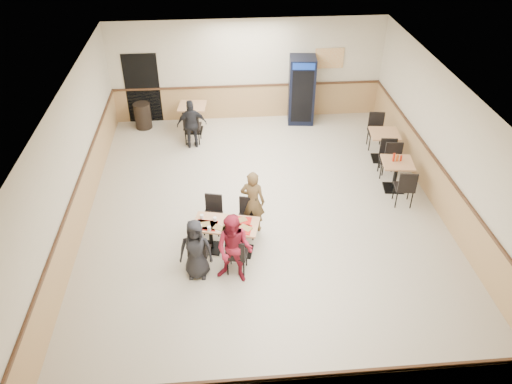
{
  "coord_description": "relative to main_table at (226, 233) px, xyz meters",
  "views": [
    {
      "loc": [
        -0.95,
        -9.0,
        6.91
      ],
      "look_at": [
        -0.22,
        -0.5,
        0.97
      ],
      "focal_mm": 35.0,
      "sensor_mm": 36.0,
      "label": 1
    }
  ],
  "objects": [
    {
      "name": "lone_diner",
      "position": [
        -0.77,
        4.43,
        0.23
      ],
      "size": [
        0.84,
        0.42,
        1.38
      ],
      "primitive_type": "imported",
      "rotation": [
        0.0,
        0.0,
        3.25
      ],
      "color": "black",
      "rests_on": "ground"
    },
    {
      "name": "tabletop_clutter",
      "position": [
        -0.06,
        -0.05,
        0.25
      ],
      "size": [
        1.17,
        0.66,
        0.12
      ],
      "rotation": [
        0.0,
        0.0,
        -0.24
      ],
      "color": "#B3120B",
      "rests_on": "main_table"
    },
    {
      "name": "side_table_far",
      "position": [
        4.25,
        3.31,
        0.06
      ],
      "size": [
        0.82,
        0.82,
        0.79
      ],
      "rotation": [
        0.0,
        0.0,
        -0.12
      ],
      "color": "black",
      "rests_on": "ground"
    },
    {
      "name": "diner_woman_right",
      "position": [
        0.13,
        -0.84,
        0.28
      ],
      "size": [
        0.88,
        0.78,
        1.49
      ],
      "primitive_type": "imported",
      "rotation": [
        0.0,
        0.0,
        -0.35
      ],
      "color": "maroon",
      "rests_on": "ground"
    },
    {
      "name": "main_table",
      "position": [
        0.0,
        0.0,
        0.0
      ],
      "size": [
        1.42,
        0.94,
        0.7
      ],
      "rotation": [
        0.0,
        0.0,
        -0.24
      ],
      "color": "black",
      "rests_on": "ground"
    },
    {
      "name": "ground",
      "position": [
        0.89,
        1.16,
        -0.46
      ],
      "size": [
        10.0,
        10.0,
        0.0
      ],
      "primitive_type": "plane",
      "color": "beige",
      "rests_on": "ground"
    },
    {
      "name": "back_table_chair_lone",
      "position": [
        -0.77,
        4.7,
        0.06
      ],
      "size": [
        0.53,
        0.53,
        1.04
      ],
      "primitive_type": null,
      "rotation": [
        0.0,
        0.0,
        3.04
      ],
      "color": "black",
      "rests_on": "ground"
    },
    {
      "name": "side_table_far_chair_south",
      "position": [
        4.25,
        2.68,
        0.04
      ],
      "size": [
        0.52,
        0.52,
        1.0
      ],
      "primitive_type": null,
      "rotation": [
        0.0,
        0.0,
        3.02
      ],
      "color": "black",
      "rests_on": "ground"
    },
    {
      "name": "side_table_near_chair_north",
      "position": [
        4.14,
        2.53,
        0.02
      ],
      "size": [
        0.51,
        0.51,
        0.97
      ],
      "primitive_type": null,
      "rotation": [
        0.0,
        0.0,
        -0.14
      ],
      "color": "black",
      "rests_on": "ground"
    },
    {
      "name": "trash_bin",
      "position": [
        -2.25,
        5.71,
        -0.08
      ],
      "size": [
        0.48,
        0.48,
        0.76
      ],
      "primitive_type": "cylinder",
      "color": "black",
      "rests_on": "ground"
    },
    {
      "name": "diner_man_opposite",
      "position": [
        0.59,
        0.67,
        0.26
      ],
      "size": [
        0.61,
        0.49,
        1.45
      ],
      "primitive_type": "imported",
      "rotation": [
        0.0,
        0.0,
        2.84
      ],
      "color": "brown",
      "rests_on": "ground"
    },
    {
      "name": "diner_woman_left",
      "position": [
        -0.59,
        -0.67,
        0.18
      ],
      "size": [
        0.66,
        0.46,
        1.3
      ],
      "primitive_type": "imported",
      "rotation": [
        0.0,
        0.0,
        -0.08
      ],
      "color": "black",
      "rests_on": "ground"
    },
    {
      "name": "room_shell",
      "position": [
        2.66,
        3.71,
        0.11
      ],
      "size": [
        10.0,
        10.0,
        10.0
      ],
      "color": "silver",
      "rests_on": "ground"
    },
    {
      "name": "side_table_far_chair_north",
      "position": [
        4.25,
        3.95,
        0.04
      ],
      "size": [
        0.52,
        0.52,
        1.0
      ],
      "primitive_type": null,
      "rotation": [
        0.0,
        0.0,
        -0.12
      ],
      "color": "black",
      "rests_on": "ground"
    },
    {
      "name": "main_chairs",
      "position": [
        -0.05,
        0.01,
        -0.02
      ],
      "size": [
        1.48,
        1.75,
        0.88
      ],
      "rotation": [
        0.0,
        0.0,
        -0.24
      ],
      "color": "black",
      "rests_on": "ground"
    },
    {
      "name": "side_table_near",
      "position": [
        4.14,
        1.91,
        0.05
      ],
      "size": [
        0.81,
        0.81,
        0.77
      ],
      "rotation": [
        0.0,
        0.0,
        -0.14
      ],
      "color": "black",
      "rests_on": "ground"
    },
    {
      "name": "pepsi_cooler",
      "position": [
        2.45,
        5.75,
        0.53
      ],
      "size": [
        0.83,
        0.83,
        1.99
      ],
      "rotation": [
        0.0,
        0.0,
        -0.11
      ],
      "color": "black",
      "rests_on": "ground"
    },
    {
      "name": "back_table",
      "position": [
        -0.77,
        5.36,
        0.08
      ],
      "size": [
        0.84,
        0.84,
        0.82
      ],
      "rotation": [
        0.0,
        0.0,
        -0.11
      ],
      "color": "black",
      "rests_on": "ground"
    },
    {
      "name": "side_table_near_chair_south",
      "position": [
        4.14,
        1.3,
        0.02
      ],
      "size": [
        0.51,
        0.51,
        0.97
      ],
      "primitive_type": null,
      "rotation": [
        0.0,
        0.0,
        3.0
      ],
      "color": "black",
      "rests_on": "ground"
    },
    {
      "name": "condiment_caddy",
      "position": [
        4.11,
        1.96,
        0.39
      ],
      "size": [
        0.23,
        0.06,
        0.2
      ],
      "color": "red",
      "rests_on": "side_table_near"
    }
  ]
}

